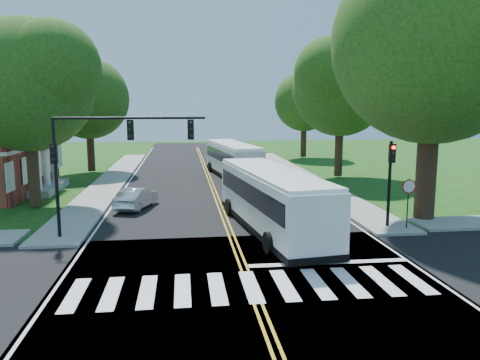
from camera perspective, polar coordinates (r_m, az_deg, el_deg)
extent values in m
plane|color=#133F0F|center=(17.35, 1.11, -12.27)|extent=(140.00, 140.00, 0.00)
cube|color=black|center=(34.66, -3.13, -1.49)|extent=(14.00, 96.00, 0.01)
cube|color=black|center=(17.35, 1.11, -12.25)|extent=(60.00, 12.00, 0.01)
cube|color=gold|center=(38.59, -3.54, -0.41)|extent=(0.36, 70.00, 0.01)
cube|color=silver|center=(38.78, -13.62, -0.60)|extent=(0.12, 70.00, 0.01)
cube|color=silver|center=(39.59, 6.33, -0.21)|extent=(0.12, 70.00, 0.01)
cube|color=silver|center=(16.89, 1.36, -12.83)|extent=(12.60, 3.00, 0.01)
cube|color=silver|center=(19.58, 10.77, -9.88)|extent=(6.60, 0.40, 0.01)
cube|color=gray|center=(41.91, -15.21, 0.12)|extent=(2.60, 40.00, 0.15)
cube|color=gray|center=(42.82, 7.36, 0.54)|extent=(2.60, 40.00, 0.15)
cylinder|color=#332314|center=(27.64, 21.80, 1.80)|extent=(1.10, 1.10, 6.00)
sphere|color=#3C6A1F|center=(27.67, 22.61, 15.30)|extent=(10.80, 10.80, 10.80)
cylinder|color=#332314|center=(31.60, -23.92, 1.40)|extent=(0.70, 0.70, 4.80)
sphere|color=#3C6A1F|center=(31.41, -24.50, 10.48)|extent=(8.00, 8.00, 8.00)
cylinder|color=#332314|center=(46.99, -17.74, 3.73)|extent=(0.70, 0.70, 4.40)
sphere|color=#3C6A1F|center=(46.83, -18.02, 9.42)|extent=(7.60, 7.60, 7.60)
cylinder|color=#332314|center=(42.49, 11.96, 3.85)|extent=(0.70, 0.70, 5.00)
sphere|color=#3C6A1F|center=(42.36, 12.19, 10.92)|extent=(8.40, 8.40, 8.40)
cylinder|color=#332314|center=(58.07, 7.75, 4.99)|extent=(0.70, 0.70, 4.40)
sphere|color=#3C6A1F|center=(57.94, 7.84, 9.47)|extent=(7.20, 7.20, 7.20)
cube|color=silver|center=(37.44, -22.80, 5.38)|extent=(1.40, 6.00, 0.45)
cube|color=gray|center=(37.88, -22.42, -0.89)|extent=(1.80, 6.00, 0.50)
cylinder|color=silver|center=(35.53, -23.52, 1.45)|extent=(0.50, 0.50, 4.20)
cylinder|color=silver|center=(37.63, -22.58, 1.88)|extent=(0.50, 0.50, 4.20)
cylinder|color=silver|center=(39.74, -21.75, 2.27)|extent=(0.50, 0.50, 4.20)
cylinder|color=black|center=(23.58, -21.42, -1.02)|extent=(0.16, 0.16, 4.60)
cube|color=black|center=(23.22, -21.75, 3.05)|extent=(0.30, 0.22, 0.95)
sphere|color=black|center=(23.06, -21.88, 3.75)|extent=(0.18, 0.18, 0.18)
cylinder|color=black|center=(22.64, -13.22, 7.37)|extent=(7.00, 0.12, 0.12)
cube|color=black|center=(22.51, -13.21, 5.96)|extent=(0.30, 0.22, 0.95)
cube|color=black|center=(22.39, -6.03, 6.13)|extent=(0.30, 0.22, 0.95)
cylinder|color=black|center=(25.16, 17.74, -0.47)|extent=(0.16, 0.16, 4.40)
cube|color=black|center=(24.82, 18.06, 3.12)|extent=(0.30, 0.22, 0.95)
sphere|color=#FF0A05|center=(24.67, 18.23, 3.78)|extent=(0.18, 0.18, 0.18)
cylinder|color=black|center=(25.26, 19.74, -3.07)|extent=(0.06, 0.06, 2.20)
cylinder|color=#A50A07|center=(25.04, 19.90, -0.74)|extent=(0.76, 0.04, 0.76)
cube|color=white|center=(23.76, 3.88, -2.52)|extent=(4.07, 12.06, 2.76)
cube|color=black|center=(23.66, 3.89, -1.33)|extent=(4.03, 11.25, 0.95)
cube|color=black|center=(29.33, 0.21, 0.39)|extent=(2.45, 0.42, 1.60)
cube|color=orange|center=(29.21, 0.22, 2.14)|extent=(1.70, 0.32, 0.32)
cube|color=black|center=(24.03, 3.85, -5.38)|extent=(4.13, 12.16, 0.30)
cube|color=white|center=(23.51, 3.92, 0.91)|extent=(3.97, 11.70, 0.22)
cylinder|color=black|center=(28.01, 3.87, -3.00)|extent=(0.44, 1.00, 0.96)
cylinder|color=black|center=(27.31, -1.34, -3.29)|extent=(0.44, 1.00, 0.96)
cylinder|color=black|center=(21.22, 10.32, -7.03)|extent=(0.44, 1.00, 0.96)
cylinder|color=black|center=(20.29, 3.56, -7.64)|extent=(0.44, 1.00, 0.96)
cube|color=white|center=(41.95, -0.92, 2.44)|extent=(4.06, 11.78, 2.69)
cube|color=black|center=(41.90, -0.92, 3.11)|extent=(4.02, 10.98, 0.93)
cube|color=black|center=(47.56, -2.63, 3.62)|extent=(2.39, 0.43, 1.57)
cube|color=orange|center=(47.48, -2.64, 4.68)|extent=(1.66, 0.33, 0.31)
cube|color=black|center=(42.11, -0.92, 0.83)|extent=(4.12, 11.88, 0.29)
cube|color=white|center=(41.82, -0.93, 4.35)|extent=(3.96, 11.43, 0.22)
cylinder|color=black|center=(46.06, -0.54, 1.72)|extent=(0.44, 0.97, 0.94)
cylinder|color=black|center=(45.50, -3.64, 1.61)|extent=(0.44, 0.97, 0.94)
cylinder|color=black|center=(39.07, 2.15, 0.41)|extent=(0.44, 0.97, 0.94)
cylinder|color=black|center=(38.40, -1.48, 0.26)|extent=(0.44, 0.97, 0.94)
imported|color=silver|center=(29.68, -12.51, -2.16)|extent=(2.51, 4.24, 1.32)
imported|color=#B7BABE|center=(27.91, 10.07, -2.94)|extent=(3.29, 4.62, 1.17)
imported|color=black|center=(32.21, 6.99, -1.29)|extent=(2.92, 4.31, 1.16)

